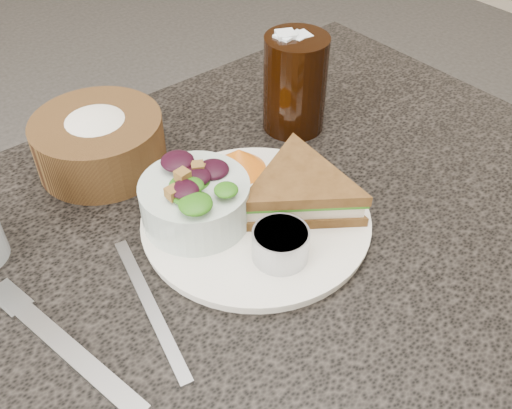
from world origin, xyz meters
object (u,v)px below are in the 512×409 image
Objects in this scene: dinner_plate at (256,220)px; bread_basket at (98,135)px; sandwich at (300,191)px; salad_bowl at (195,195)px; cola_glass at (295,80)px; dressing_ramekin at (280,245)px.

bread_basket is (-0.08, 0.21, 0.04)m from dinner_plate.
sandwich is at bearing -18.18° from dinner_plate.
cola_glass is (0.22, 0.08, 0.03)m from salad_bowl.
sandwich is 1.02× the size of bread_basket.
cola_glass reaches higher than bread_basket.
salad_bowl is at bearing 143.59° from dinner_plate.
sandwich is 0.12m from salad_bowl.
sandwich is 1.15× the size of cola_glass.
sandwich is 0.19m from cola_glass.
salad_bowl is at bearing 108.56° from dressing_ramekin.
dinner_plate is at bearing -144.09° from cola_glass.
bread_basket is (-0.06, 0.28, 0.02)m from dressing_ramekin.
salad_bowl is 0.11m from dressing_ramekin.
sandwich is at bearing -28.29° from salad_bowl.
bread_basket is at bearing 110.99° from dinner_plate.
bread_basket is 0.27m from cola_glass.
cola_glass reaches higher than sandwich.
bread_basket is at bearing 102.66° from dressing_ramekin.
bread_basket is (-0.13, 0.23, 0.01)m from sandwich.
sandwich is 2.77× the size of dressing_ramekin.
bread_basket reaches higher than salad_bowl.
cola_glass is at bearing 20.18° from salad_bowl.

